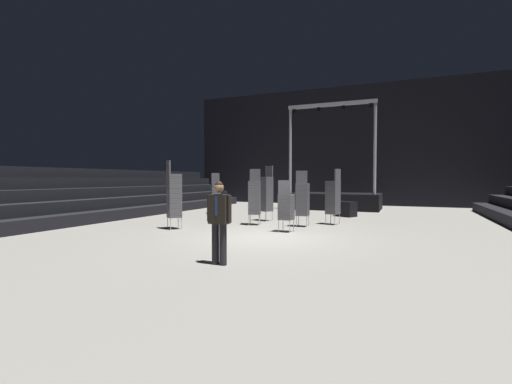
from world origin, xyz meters
TOP-DOWN VIEW (x-y plane):
  - ground_plane at (0.00, 0.00)m, footprint 22.00×30.00m
  - arena_end_wall at (0.00, 15.00)m, footprint 22.00×0.30m
  - bleacher_bank_left at (-9.12, 1.00)m, footprint 3.75×24.00m
  - stage_riser at (0.00, 11.10)m, footprint 5.15×2.84m
  - man_with_tie at (0.40, -3.50)m, footprint 0.57×0.25m
  - chair_stack_front_left at (-1.52, 4.06)m, footprint 0.57×0.57m
  - chair_stack_front_right at (1.30, 3.91)m, footprint 0.55×0.55m
  - chair_stack_mid_left at (-4.93, 5.90)m, footprint 0.62×0.62m
  - chair_stack_mid_right at (0.24, 1.37)m, footprint 0.46×0.46m
  - chair_stack_mid_centre at (-1.43, 2.64)m, footprint 0.55×0.55m
  - chair_stack_rear_left at (-3.58, 0.50)m, footprint 0.62×0.62m
  - chair_stack_rear_right at (0.39, 2.86)m, footprint 0.47×0.47m
  - equipment_road_case at (1.28, 7.09)m, footprint 1.07×0.94m

SIDE VIEW (x-z plane):
  - ground_plane at x=0.00m, z-range -0.10..0.00m
  - equipment_road_case at x=1.28m, z-range 0.00..0.70m
  - stage_riser at x=0.00m, z-range -2.37..3.56m
  - chair_stack_mid_right at x=0.24m, z-range 0.00..1.71m
  - man_with_tie at x=0.40m, z-range 0.11..1.82m
  - chair_stack_mid_left at x=-4.93m, z-range 0.00..2.05m
  - chair_stack_rear_right at x=0.39m, z-range 0.00..2.05m
  - chair_stack_front_right at x=1.30m, z-range 0.00..2.14m
  - chair_stack_mid_centre at x=-1.43m, z-range 0.00..2.14m
  - bleacher_bank_left at x=-9.12m, z-range 0.00..2.25m
  - chair_stack_front_left at x=-1.52m, z-range 0.00..2.30m
  - chair_stack_rear_left at x=-3.58m, z-range 0.00..2.39m
  - arena_end_wall at x=0.00m, z-range 0.00..8.00m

